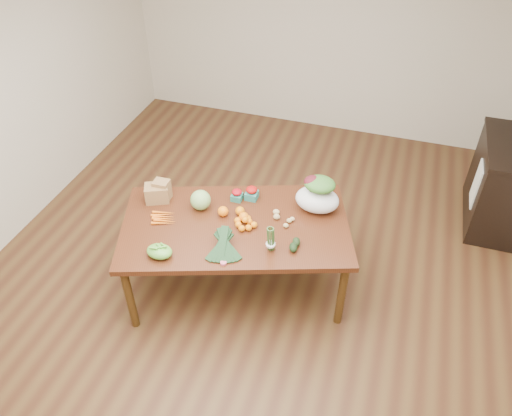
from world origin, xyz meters
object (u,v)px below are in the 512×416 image
(salad_bag, at_px, (318,196))
(cabinet, at_px, (500,184))
(cabbage, at_px, (201,200))
(mandarin_cluster, at_px, (245,221))
(kale_bunch, at_px, (223,247))
(dining_table, at_px, (236,255))
(asparagus_bundle, at_px, (271,239))
(paper_bag, at_px, (157,192))

(salad_bag, bearing_deg, cabinet, 38.24)
(cabbage, bearing_deg, mandarin_cluster, -12.28)
(cabbage, relative_size, kale_bunch, 0.45)
(salad_bag, bearing_deg, mandarin_cluster, -143.11)
(mandarin_cluster, xyz_separation_m, kale_bunch, (-0.05, -0.39, 0.03))
(dining_table, bearing_deg, asparagus_bundle, -48.31)
(dining_table, height_order, kale_bunch, kale_bunch)
(cabbage, xyz_separation_m, kale_bunch, (0.40, -0.48, -0.01))
(dining_table, xyz_separation_m, asparagus_bundle, (0.38, -0.21, 0.50))
(paper_bag, relative_size, salad_bag, 0.71)
(cabinet, bearing_deg, asparagus_bundle, -134.59)
(mandarin_cluster, bearing_deg, dining_table, -171.41)
(paper_bag, height_order, kale_bunch, paper_bag)
(dining_table, distance_m, salad_bag, 0.90)
(kale_bunch, bearing_deg, mandarin_cluster, 63.80)
(cabinet, bearing_deg, kale_bunch, -136.94)
(cabbage, xyz_separation_m, mandarin_cluster, (0.45, -0.10, -0.04))
(cabbage, height_order, asparagus_bundle, asparagus_bundle)
(paper_bag, bearing_deg, salad_bag, 12.85)
(cabinet, distance_m, cabbage, 3.12)
(dining_table, bearing_deg, kale_bunch, -103.49)
(paper_bag, xyz_separation_m, asparagus_bundle, (1.15, -0.30, 0.03))
(cabbage, height_order, salad_bag, salad_bag)
(kale_bunch, relative_size, salad_bag, 1.04)
(dining_table, relative_size, asparagus_bundle, 7.71)
(cabbage, height_order, kale_bunch, cabbage)
(dining_table, xyz_separation_m, cabbage, (-0.36, 0.11, 0.46))
(kale_bunch, xyz_separation_m, salad_bag, (0.58, 0.78, 0.07))
(paper_bag, height_order, cabbage, paper_bag)
(paper_bag, distance_m, mandarin_cluster, 0.86)
(mandarin_cluster, bearing_deg, paper_bag, 174.68)
(dining_table, distance_m, cabinet, 2.86)
(dining_table, xyz_separation_m, mandarin_cluster, (0.09, 0.01, 0.42))
(paper_bag, xyz_separation_m, mandarin_cluster, (0.86, -0.08, -0.05))
(paper_bag, height_order, salad_bag, salad_bag)
(dining_table, distance_m, kale_bunch, 0.59)
(cabinet, xyz_separation_m, asparagus_bundle, (-1.91, -1.93, 0.40))
(cabinet, xyz_separation_m, paper_bag, (-3.06, -1.63, 0.38))
(asparagus_bundle, bearing_deg, dining_table, 131.69)
(asparagus_bundle, bearing_deg, paper_bag, 146.16)
(cabbage, xyz_separation_m, asparagus_bundle, (0.74, -0.32, 0.04))
(mandarin_cluster, distance_m, asparagus_bundle, 0.37)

